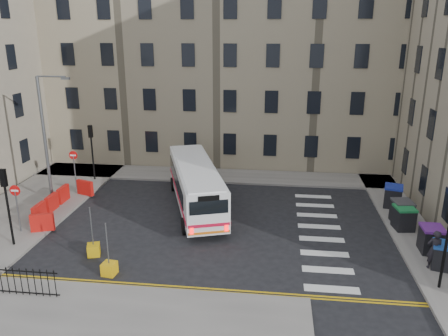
% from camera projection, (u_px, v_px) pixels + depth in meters
% --- Properties ---
extents(ground, '(120.00, 120.00, 0.00)m').
position_uv_depth(ground, '(249.00, 226.00, 25.15)').
color(ground, black).
rests_on(ground, ground).
extents(pavement_north, '(36.00, 3.20, 0.15)m').
position_uv_depth(pavement_north, '(180.00, 174.00, 33.95)').
color(pavement_north, slate).
rests_on(pavement_north, ground).
extents(pavement_east, '(2.40, 26.00, 0.15)m').
position_uv_depth(pavement_east, '(394.00, 206.00, 27.87)').
color(pavement_east, slate).
rests_on(pavement_east, ground).
extents(pavement_west, '(6.00, 22.00, 0.15)m').
position_uv_depth(pavement_west, '(30.00, 207.00, 27.68)').
color(pavement_west, slate).
rests_on(pavement_west, ground).
extents(pavement_sw, '(20.00, 6.00, 0.15)m').
position_uv_depth(pavement_sw, '(47.00, 327.00, 16.46)').
color(pavement_sw, slate).
rests_on(pavement_sw, ground).
extents(terrace_north, '(38.30, 10.80, 17.20)m').
position_uv_depth(terrace_north, '(182.00, 56.00, 38.02)').
color(terrace_north, gray).
rests_on(terrace_north, ground).
extents(traffic_light_nw, '(0.28, 0.22, 4.10)m').
position_uv_depth(traffic_light_nw, '(92.00, 144.00, 31.81)').
color(traffic_light_nw, black).
rests_on(traffic_light_nw, pavement_west).
extents(traffic_light_sw, '(0.28, 0.22, 4.10)m').
position_uv_depth(traffic_light_sw, '(6.00, 195.00, 21.87)').
color(traffic_light_sw, black).
rests_on(traffic_light_sw, pavement_west).
extents(streetlamp, '(0.50, 0.22, 8.14)m').
position_uv_depth(streetlamp, '(45.00, 138.00, 27.23)').
color(streetlamp, '#595B5E').
rests_on(streetlamp, pavement_west).
extents(no_entry_north, '(0.60, 0.08, 3.00)m').
position_uv_depth(no_entry_north, '(74.00, 162.00, 30.22)').
color(no_entry_north, '#595B5E').
rests_on(no_entry_north, pavement_west).
extents(no_entry_south, '(0.60, 0.08, 3.00)m').
position_uv_depth(no_entry_south, '(16.00, 199.00, 23.59)').
color(no_entry_south, '#595B5E').
rests_on(no_entry_south, pavement_west).
extents(roadworks_barriers, '(1.66, 6.26, 1.00)m').
position_uv_depth(roadworks_barriers, '(57.00, 203.00, 26.78)').
color(roadworks_barriers, red).
rests_on(roadworks_barriers, pavement_west).
extents(bus, '(5.39, 10.37, 2.77)m').
position_uv_depth(bus, '(196.00, 184.00, 27.33)').
color(bus, white).
rests_on(bus, ground).
extents(wheelie_bin_a, '(1.22, 1.32, 1.21)m').
position_uv_depth(wheelie_bin_a, '(443.00, 255.00, 20.32)').
color(wheelie_bin_a, black).
rests_on(wheelie_bin_a, pavement_east).
extents(wheelie_bin_b, '(1.08, 1.23, 1.33)m').
position_uv_depth(wheelie_bin_b, '(431.00, 239.00, 21.77)').
color(wheelie_bin_b, black).
rests_on(wheelie_bin_b, pavement_east).
extents(wheelie_bin_c, '(1.17, 1.30, 1.29)m').
position_uv_depth(wheelie_bin_c, '(404.00, 218.00, 24.29)').
color(wheelie_bin_c, black).
rests_on(wheelie_bin_c, pavement_east).
extents(wheelie_bin_d, '(1.20, 1.34, 1.35)m').
position_uv_depth(wheelie_bin_d, '(402.00, 212.00, 25.03)').
color(wheelie_bin_d, black).
rests_on(wheelie_bin_d, pavement_east).
extents(wheelie_bin_e, '(1.36, 1.47, 1.36)m').
position_uv_depth(wheelie_bin_e, '(393.00, 196.00, 27.38)').
color(wheelie_bin_e, black).
rests_on(wheelie_bin_e, pavement_east).
extents(pedestrian, '(0.70, 0.47, 1.91)m').
position_uv_depth(pedestrian, '(434.00, 250.00, 20.13)').
color(pedestrian, black).
rests_on(pedestrian, pavement_east).
extents(bollard_yellow, '(0.77, 0.77, 0.60)m').
position_uv_depth(bollard_yellow, '(94.00, 250.00, 21.79)').
color(bollard_yellow, '#CB9C0B').
rests_on(bollard_yellow, ground).
extents(bollard_chevron, '(0.67, 0.67, 0.60)m').
position_uv_depth(bollard_chevron, '(109.00, 269.00, 20.07)').
color(bollard_chevron, '#E4A90D').
rests_on(bollard_chevron, ground).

